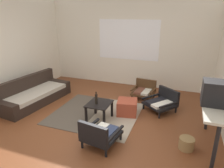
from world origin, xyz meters
TOP-DOWN VIEW (x-y plane):
  - ground_plane at (0.00, 0.00)m, footprint 7.80×7.80m
  - far_wall_with_window at (0.00, 3.06)m, footprint 5.60×0.13m
  - area_rug at (-0.12, 0.71)m, footprint 1.98×1.82m
  - couch at (-1.96, 0.75)m, footprint 1.01×2.07m
  - coffee_table at (0.09, 0.46)m, footprint 0.50×0.56m
  - armchair_by_window at (0.76, 2.05)m, footprint 0.64×0.59m
  - armchair_striped_foreground at (0.47, -0.42)m, footprint 0.67×0.71m
  - armchair_corner at (1.34, 1.44)m, footprint 0.89×0.89m
  - ottoman_orange at (0.59, 0.96)m, footprint 0.54×0.54m
  - console_shelf at (2.31, 0.22)m, footprint 0.43×1.43m
  - crt_television at (2.31, 0.17)m, footprint 0.48×0.36m
  - clay_vase at (2.31, 0.45)m, footprint 0.20×0.20m
  - glass_bottle at (0.04, 0.42)m, footprint 0.06×0.06m
  - wicker_basket at (1.94, 0.04)m, footprint 0.26×0.26m

SIDE VIEW (x-z plane):
  - ground_plane at x=0.00m, z-range 0.00..0.00m
  - area_rug at x=-0.12m, z-range 0.00..0.01m
  - wicker_basket at x=1.94m, z-range 0.00..0.22m
  - ottoman_orange at x=0.59m, z-range 0.00..0.35m
  - couch at x=-1.96m, z-range -0.13..0.55m
  - armchair_by_window at x=0.76m, z-range -0.01..0.49m
  - armchair_corner at x=1.34m, z-range -0.02..0.51m
  - armchair_striped_foreground at x=0.47m, z-range -0.02..0.53m
  - coffee_table at x=0.09m, z-range 0.12..0.53m
  - glass_bottle at x=0.04m, z-range 0.39..0.67m
  - console_shelf at x=2.31m, z-range 0.33..1.20m
  - clay_vase at x=2.31m, z-range 0.82..1.14m
  - crt_television at x=2.31m, z-range 0.87..1.27m
  - far_wall_with_window at x=0.00m, z-range 0.00..2.70m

